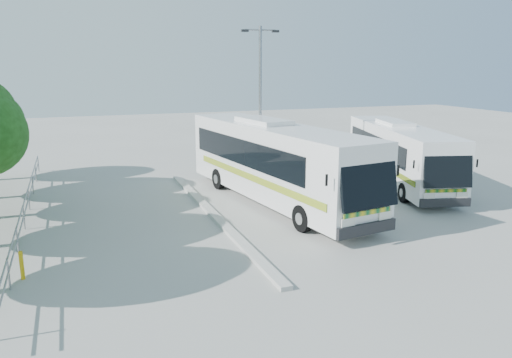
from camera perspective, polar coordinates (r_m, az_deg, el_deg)
name	(u,v)px	position (r m, az deg, el deg)	size (l,w,h in m)	color
ground	(279,224)	(21.14, 2.66, -5.14)	(100.00, 100.00, 0.00)	#A4A49E
kerb_divider	(214,215)	(22.19, -4.86, -4.09)	(0.40, 16.00, 0.15)	#B2B2AD
railing	(25,205)	(23.29, -24.89, -2.76)	(0.06, 22.00, 1.00)	gray
coach_main	(275,161)	(23.89, 2.19, 2.09)	(4.63, 13.80, 3.76)	silver
coach_adjacent	(400,153)	(28.79, 16.09, 2.90)	(5.37, 11.92, 3.25)	white
lamppost	(260,98)	(27.84, 0.48, 9.20)	(2.10, 0.35, 8.58)	gray
bollard	(22,265)	(17.35, -25.20, -8.92)	(0.13, 0.13, 0.92)	gold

